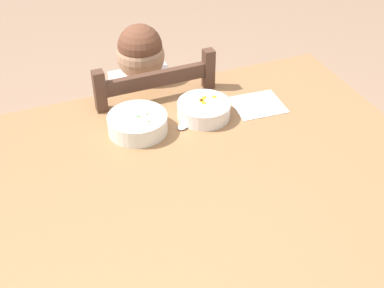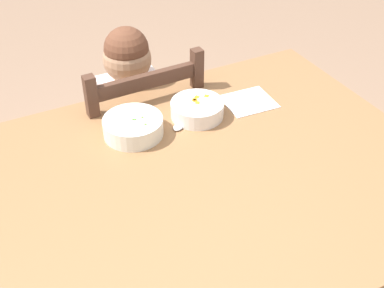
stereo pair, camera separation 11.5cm
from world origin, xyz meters
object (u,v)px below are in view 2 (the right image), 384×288
object	(u,v)px
dining_table	(204,200)
bowl_of_carrots	(197,109)
dining_chair	(137,152)
bowl_of_peas	(133,126)
child_figure	(134,114)
spoon	(181,124)

from	to	relation	value
dining_table	bowl_of_carrots	size ratio (longest dim) A/B	7.84
dining_table	dining_chair	world-z (taller)	dining_chair
bowl_of_peas	dining_table	bearing A→B (deg)	-68.35
dining_chair	bowl_of_peas	xyz separation A→B (m)	(-0.11, -0.30, 0.35)
bowl_of_carrots	bowl_of_peas	bearing A→B (deg)	-179.97
dining_table	bowl_of_peas	bearing A→B (deg)	111.65
dining_table	child_figure	size ratio (longest dim) A/B	1.37
child_figure	dining_chair	bearing A→B (deg)	83.11
dining_table	spoon	xyz separation A→B (m)	(0.05, 0.24, 0.11)
child_figure	spoon	bearing A→B (deg)	-82.29
dining_chair	child_figure	xyz separation A→B (m)	(-0.00, -0.01, 0.19)
dining_chair	bowl_of_carrots	bearing A→B (deg)	-70.11
dining_table	bowl_of_peas	world-z (taller)	bowl_of_peas
bowl_of_peas	child_figure	bearing A→B (deg)	69.43
dining_table	child_figure	distance (m)	0.56
dining_chair	bowl_of_peas	bearing A→B (deg)	-110.21
dining_chair	child_figure	world-z (taller)	child_figure
dining_chair	spoon	distance (m)	0.46
dining_chair	child_figure	distance (m)	0.19
dining_table	spoon	bearing A→B (deg)	78.82
child_figure	spoon	xyz separation A→B (m)	(0.04, -0.31, 0.14)
child_figure	bowl_of_peas	distance (m)	0.35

